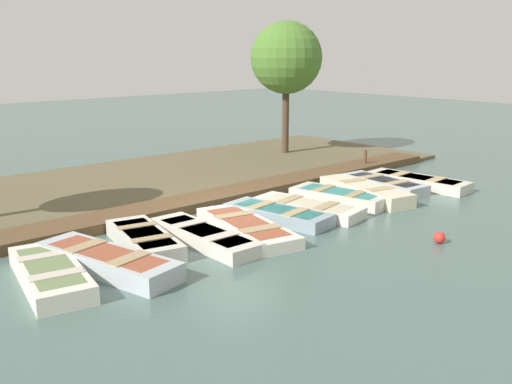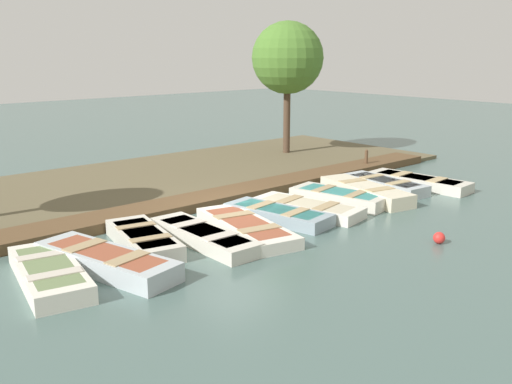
# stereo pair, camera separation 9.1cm
# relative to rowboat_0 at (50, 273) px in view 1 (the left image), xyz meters

# --- Properties ---
(ground_plane) EXTENTS (80.00, 80.00, 0.00)m
(ground_plane) POSITION_rel_rowboat_0_xyz_m (-1.25, 5.82, -0.20)
(ground_plane) COLOR #4C6660
(shore_bank) EXTENTS (8.00, 24.00, 0.14)m
(shore_bank) POSITION_rel_rowboat_0_xyz_m (-6.25, 5.82, -0.13)
(shore_bank) COLOR brown
(shore_bank) RESTS_ON ground_plane
(dock_walkway) EXTENTS (1.24, 21.29, 0.28)m
(dock_walkway) POSITION_rel_rowboat_0_xyz_m (-2.76, 5.82, -0.06)
(dock_walkway) COLOR brown
(dock_walkway) RESTS_ON ground_plane
(rowboat_0) EXTENTS (3.25, 1.65, 0.40)m
(rowboat_0) POSITION_rel_rowboat_0_xyz_m (0.00, 0.00, 0.00)
(rowboat_0) COLOR silver
(rowboat_0) RESTS_ON ground_plane
(rowboat_1) EXTENTS (3.68, 1.82, 0.44)m
(rowboat_1) POSITION_rel_rowboat_0_xyz_m (0.17, 1.15, 0.02)
(rowboat_1) COLOR #B2BCC1
(rowboat_1) RESTS_ON ground_plane
(rowboat_2) EXTENTS (3.00, 1.58, 0.41)m
(rowboat_2) POSITION_rel_rowboat_0_xyz_m (-0.57, 2.48, 0.01)
(rowboat_2) COLOR beige
(rowboat_2) RESTS_ON ground_plane
(rowboat_3) EXTENTS (3.44, 1.01, 0.36)m
(rowboat_3) POSITION_rel_rowboat_0_xyz_m (0.10, 3.74, -0.02)
(rowboat_3) COLOR beige
(rowboat_3) RESTS_ON ground_plane
(rowboat_4) EXTENTS (3.75, 1.88, 0.33)m
(rowboat_4) POSITION_rel_rowboat_0_xyz_m (0.20, 5.01, -0.04)
(rowboat_4) COLOR silver
(rowboat_4) RESTS_ON ground_plane
(rowboat_5) EXTENTS (3.19, 1.57, 0.36)m
(rowboat_5) POSITION_rel_rowboat_0_xyz_m (-0.08, 6.38, -0.02)
(rowboat_5) COLOR #8C9EA8
(rowboat_5) RESTS_ON ground_plane
(rowboat_6) EXTENTS (3.38, 1.76, 0.33)m
(rowboat_6) POSITION_rel_rowboat_0_xyz_m (-0.05, 7.50, -0.03)
(rowboat_6) COLOR silver
(rowboat_6) RESTS_ON ground_plane
(rowboat_7) EXTENTS (3.10, 1.68, 0.41)m
(rowboat_7) POSITION_rel_rowboat_0_xyz_m (-0.14, 9.01, 0.00)
(rowboat_7) COLOR beige
(rowboat_7) RESTS_ON ground_plane
(rowboat_8) EXTENTS (3.59, 1.69, 0.44)m
(rowboat_8) POSITION_rel_rowboat_0_xyz_m (-0.04, 10.14, 0.02)
(rowboat_8) COLOR beige
(rowboat_8) RESTS_ON ground_plane
(rowboat_9) EXTENTS (3.08, 1.27, 0.38)m
(rowboat_9) POSITION_rel_rowboat_0_xyz_m (-0.28, 11.46, -0.01)
(rowboat_9) COLOR #B2BCC1
(rowboat_9) RESTS_ON ground_plane
(rowboat_10) EXTENTS (3.55, 1.26, 0.37)m
(rowboat_10) POSITION_rel_rowboat_0_xyz_m (0.20, 12.72, -0.02)
(rowboat_10) COLOR beige
(rowboat_10) RESTS_ON ground_plane
(mooring_post_far) EXTENTS (0.13, 0.13, 0.82)m
(mooring_post_far) POSITION_rel_rowboat_0_xyz_m (-2.70, 13.55, 0.22)
(mooring_post_far) COLOR brown
(mooring_post_far) RESTS_ON ground_plane
(buoy) EXTENTS (0.29, 0.29, 0.29)m
(buoy) POSITION_rel_rowboat_0_xyz_m (3.87, 7.99, -0.05)
(buoy) COLOR red
(buoy) RESTS_ON ground_plane
(park_tree_left) EXTENTS (3.06, 3.06, 5.75)m
(park_tree_left) POSITION_rel_rowboat_0_xyz_m (-7.04, 13.48, 4.00)
(park_tree_left) COLOR #4C3828
(park_tree_left) RESTS_ON ground_plane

